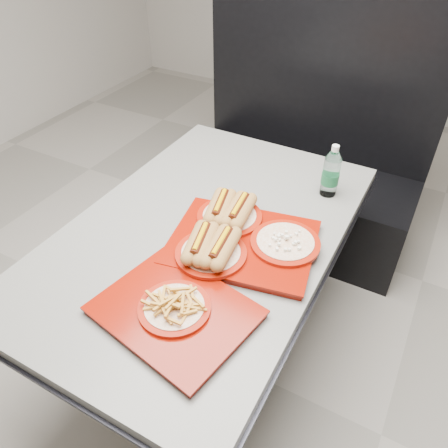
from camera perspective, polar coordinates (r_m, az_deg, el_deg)
The scene contains 6 objects.
ground at distance 2.12m, azimuth -2.08°, elevation -16.40°, with size 6.00×6.00×0.00m, color gray.
diner_table at distance 1.68m, azimuth -2.53°, elevation -4.99°, with size 0.92×1.42×0.75m.
booth_bench at distance 2.59m, azimuth 10.14°, elevation 7.02°, with size 1.30×0.57×1.35m.
tray_near at distance 1.48m, azimuth 1.73°, elevation -1.57°, with size 0.54×0.46×0.11m.
tray_far at distance 1.28m, azimuth -6.46°, elevation -10.96°, with size 0.48×0.41×0.09m.
water_bottle at distance 1.74m, azimuth 13.79°, elevation 6.41°, with size 0.07×0.07×0.21m.
Camera 1 is at (0.64, -1.02, 1.75)m, focal length 35.00 mm.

